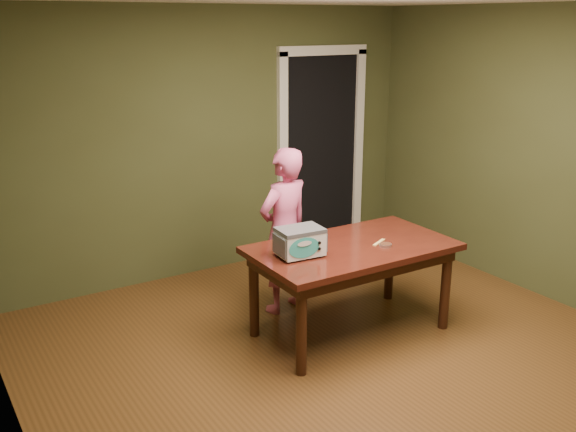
{
  "coord_description": "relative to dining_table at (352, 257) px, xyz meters",
  "views": [
    {
      "loc": [
        -2.68,
        -3.14,
        2.45
      ],
      "look_at": [
        -0.06,
        1.0,
        0.95
      ],
      "focal_mm": 40.0,
      "sensor_mm": 36.0,
      "label": 1
    }
  ],
  "objects": [
    {
      "name": "floor",
      "position": [
        -0.3,
        -0.61,
        -0.65
      ],
      "size": [
        5.0,
        5.0,
        0.0
      ],
      "primitive_type": "plane",
      "color": "brown",
      "rests_on": "ground"
    },
    {
      "name": "room_shell",
      "position": [
        -0.3,
        -0.61,
        1.06
      ],
      "size": [
        4.52,
        5.02,
        2.61
      ],
      "color": "#414927",
      "rests_on": "ground"
    },
    {
      "name": "doorway",
      "position": [
        1.0,
        2.17,
        0.41
      ],
      "size": [
        1.1,
        0.66,
        2.25
      ],
      "color": "black",
      "rests_on": "ground"
    },
    {
      "name": "dining_table",
      "position": [
        0.0,
        0.0,
        0.0
      ],
      "size": [
        1.61,
        0.92,
        0.75
      ],
      "rotation": [
        0.0,
        0.0,
        -0.01
      ],
      "color": "#3A130D",
      "rests_on": "floor"
    },
    {
      "name": "toy_oven",
      "position": [
        -0.48,
        0.02,
        0.22
      ],
      "size": [
        0.37,
        0.27,
        0.22
      ],
      "rotation": [
        0.0,
        0.0,
        -0.09
      ],
      "color": "#4C4F54",
      "rests_on": "dining_table"
    },
    {
      "name": "baking_pan",
      "position": [
        0.2,
        -0.16,
        0.11
      ],
      "size": [
        0.1,
        0.1,
        0.02
      ],
      "color": "silver",
      "rests_on": "dining_table"
    },
    {
      "name": "spatula",
      "position": [
        0.22,
        -0.07,
        0.1
      ],
      "size": [
        0.17,
        0.1,
        0.01
      ],
      "primitive_type": "cube",
      "rotation": [
        0.0,
        0.0,
        0.44
      ],
      "color": "#FFD36E",
      "rests_on": "dining_table"
    },
    {
      "name": "child",
      "position": [
        -0.22,
        0.66,
        0.07
      ],
      "size": [
        0.59,
        0.45,
        1.45
      ],
      "primitive_type": "imported",
      "rotation": [
        0.0,
        0.0,
        3.35
      ],
      "color": "#D35687",
      "rests_on": "floor"
    }
  ]
}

